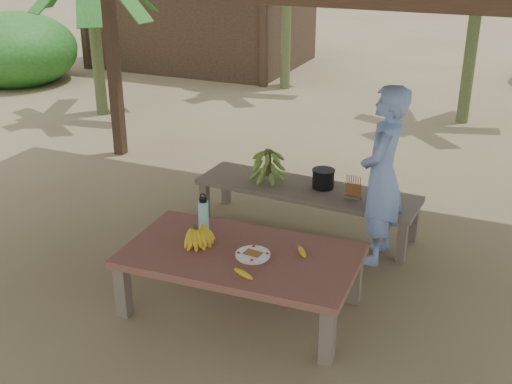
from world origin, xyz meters
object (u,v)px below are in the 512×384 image
at_px(work_table, 241,260).
at_px(water_flask, 204,214).
at_px(bench, 306,193).
at_px(woman, 382,176).
at_px(plate, 253,255).
at_px(cooking_pot, 323,179).
at_px(ripe_banana_bunch, 196,234).

distance_m(work_table, water_flask, 0.56).
distance_m(bench, woman, 0.94).
bearing_deg(plate, cooking_pot, 89.02).
bearing_deg(ripe_banana_bunch, plate, -2.92).
distance_m(ripe_banana_bunch, cooking_pot, 1.71).
bearing_deg(cooking_pot, woman, -29.67).
relative_size(bench, ripe_banana_bunch, 8.01).
xyz_separation_m(ripe_banana_bunch, cooking_pot, (0.53, 1.62, -0.04)).
bearing_deg(plate, bench, 94.31).
bearing_deg(work_table, cooking_pot, 82.60).
relative_size(bench, cooking_pot, 10.41).
xyz_separation_m(work_table, woman, (0.79, 1.25, 0.37)).
bearing_deg(bench, ripe_banana_bunch, -101.15).
relative_size(work_table, plate, 6.87).
xyz_separation_m(bench, cooking_pot, (0.15, 0.07, 0.15)).
bearing_deg(plate, work_table, 166.22).
relative_size(plate, cooking_pot, 1.25).
height_order(bench, ripe_banana_bunch, ripe_banana_bunch).
distance_m(bench, water_flask, 1.39).
bearing_deg(water_flask, cooking_pot, 66.28).
bearing_deg(woman, ripe_banana_bunch, -40.84).
bearing_deg(bench, work_table, -87.07).
height_order(work_table, woman, woman).
bearing_deg(cooking_pot, bench, -155.07).
bearing_deg(work_table, woman, 55.48).
height_order(plate, cooking_pot, cooking_pot).
height_order(ripe_banana_bunch, water_flask, water_flask).
distance_m(bench, plate, 1.59).
distance_m(plate, woman, 1.48).
distance_m(water_flask, cooking_pot, 1.49).
height_order(water_flask, woman, woman).
height_order(bench, water_flask, water_flask).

